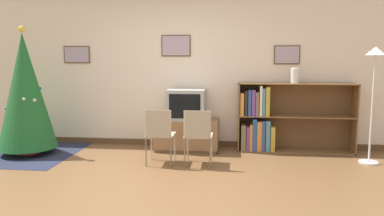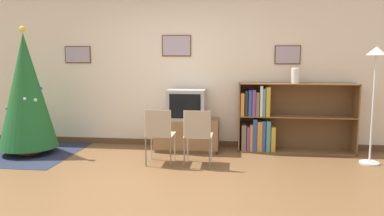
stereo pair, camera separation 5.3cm
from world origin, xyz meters
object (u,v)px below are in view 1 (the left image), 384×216
(television, at_px, (187,104))
(vase, at_px, (295,75))
(standing_lamp, at_px, (374,75))
(christmas_tree, at_px, (25,91))
(folding_chair_left, at_px, (159,133))
(folding_chair_right, at_px, (198,134))
(bookshelf, at_px, (273,119))
(tv_console, at_px, (187,134))

(television, height_order, vase, vase)
(standing_lamp, bearing_deg, christmas_tree, -179.45)
(vase, bearing_deg, standing_lamp, -29.77)
(folding_chair_left, bearing_deg, vase, 26.65)
(folding_chair_right, bearing_deg, bookshelf, 42.02)
(tv_console, xyz_separation_m, bookshelf, (1.43, 0.10, 0.27))
(christmas_tree, xyz_separation_m, vase, (4.26, 0.63, 0.25))
(standing_lamp, bearing_deg, folding_chair_left, -171.85)
(christmas_tree, distance_m, folding_chair_right, 2.87)
(bookshelf, height_order, vase, vase)
(folding_chair_right, xyz_separation_m, standing_lamp, (2.49, 0.44, 0.83))
(folding_chair_right, height_order, bookshelf, bookshelf)
(tv_console, height_order, folding_chair_left, folding_chair_left)
(television, bearing_deg, folding_chair_right, -73.44)
(folding_chair_left, bearing_deg, folding_chair_right, 0.00)
(folding_chair_left, bearing_deg, television, 73.44)
(television, relative_size, standing_lamp, 0.36)
(vase, distance_m, standing_lamp, 1.17)
(television, bearing_deg, tv_console, 90.00)
(folding_chair_left, height_order, standing_lamp, standing_lamp)
(folding_chair_left, distance_m, standing_lamp, 3.19)
(bookshelf, xyz_separation_m, standing_lamp, (1.34, -0.60, 0.77))
(tv_console, relative_size, folding_chair_left, 1.29)
(bookshelf, bearing_deg, folding_chair_left, -148.69)
(television, bearing_deg, bookshelf, 4.20)
(vase, relative_size, standing_lamp, 0.15)
(christmas_tree, relative_size, television, 3.30)
(television, xyz_separation_m, bookshelf, (1.43, 0.11, -0.24))
(christmas_tree, bearing_deg, tv_console, 12.40)
(tv_console, distance_m, vase, 2.02)
(folding_chair_right, bearing_deg, vase, 34.65)
(folding_chair_right, bearing_deg, folding_chair_left, 180.00)
(television, distance_m, vase, 1.82)
(tv_console, bearing_deg, folding_chair_right, -73.48)
(vase, xyz_separation_m, standing_lamp, (1.02, -0.58, 0.04))
(christmas_tree, relative_size, folding_chair_left, 2.47)
(tv_console, height_order, television, television)
(christmas_tree, xyz_separation_m, tv_console, (2.51, 0.55, -0.75))
(bookshelf, relative_size, standing_lamp, 1.10)
(tv_console, relative_size, standing_lamp, 0.62)
(christmas_tree, relative_size, vase, 8.17)
(television, xyz_separation_m, standing_lamp, (2.77, -0.50, 0.53))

